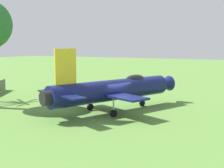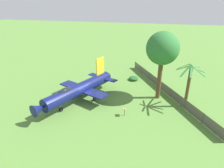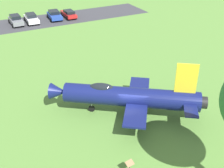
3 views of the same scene
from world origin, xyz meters
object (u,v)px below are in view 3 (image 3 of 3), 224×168
at_px(parked_car_gray, 16,20).
at_px(display_jet, 127,96).
at_px(parked_car_red, 69,14).
at_px(parked_car_blue, 54,15).
at_px(parked_car_white, 31,18).
at_px(info_plaque, 130,165).

bearing_deg(parked_car_gray, display_jet, 5.16).
xyz_separation_m(parked_car_red, parked_car_blue, (-0.41, 2.61, 0.06)).
distance_m(parked_car_red, parked_car_white, 6.78).
bearing_deg(parked_car_blue, display_jet, -1.43).
height_order(display_jet, info_plaque, display_jet).
relative_size(display_jet, parked_car_gray, 2.91).
bearing_deg(info_plaque, parked_car_white, 8.95).
distance_m(parked_car_blue, parked_car_gray, 6.79).
xyz_separation_m(display_jet, parked_car_red, (32.04, 1.21, -1.20)).
bearing_deg(display_jet, info_plaque, 97.57).
bearing_deg(parked_car_red, info_plaque, 166.46).
height_order(parked_car_white, parked_car_gray, parked_car_gray).
xyz_separation_m(parked_car_blue, parked_car_gray, (-1.51, 6.62, 0.03)).
bearing_deg(display_jet, parked_car_gray, -48.19).
bearing_deg(parked_car_white, info_plaque, -1.57).
distance_m(parked_car_blue, parked_car_white, 4.14).
relative_size(parked_car_blue, parked_car_gray, 0.98).
bearing_deg(parked_car_red, parked_car_blue, 86.47).
bearing_deg(display_jet, parked_car_white, -52.95).
height_order(info_plaque, parked_car_white, parked_car_white).
bearing_deg(info_plaque, display_jet, -15.13).
bearing_deg(parked_car_blue, parked_car_gray, -85.42).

